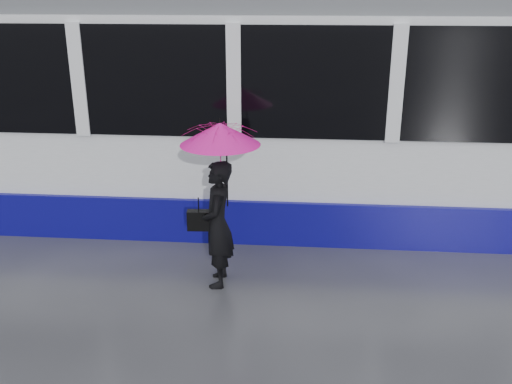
{
  "coord_description": "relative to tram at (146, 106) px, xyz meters",
  "views": [
    {
      "loc": [
        0.18,
        -5.83,
        3.34
      ],
      "look_at": [
        -0.35,
        0.32,
        1.1
      ],
      "focal_mm": 40.0,
      "sensor_mm": 36.0,
      "label": 1
    }
  ],
  "objects": [
    {
      "name": "handbag",
      "position": [
        1.21,
        -2.34,
        -0.85
      ],
      "size": [
        0.28,
        0.13,
        0.41
      ],
      "rotation": [
        0.0,
        0.0,
        0.06
      ],
      "color": "black",
      "rests_on": "ground"
    },
    {
      "name": "woman",
      "position": [
        1.43,
        -2.36,
        -0.88
      ],
      "size": [
        0.4,
        0.57,
        1.51
      ],
      "primitive_type": "imported",
      "rotation": [
        0.0,
        0.0,
        -1.51
      ],
      "color": "black",
      "rests_on": "ground"
    },
    {
      "name": "tram",
      "position": [
        0.0,
        0.0,
        0.0
      ],
      "size": [
        26.0,
        2.56,
        3.35
      ],
      "color": "white",
      "rests_on": "ground"
    },
    {
      "name": "umbrella",
      "position": [
        1.48,
        -2.36,
        0.02
      ],
      "size": [
        0.94,
        0.94,
        1.02
      ],
      "rotation": [
        0.0,
        0.0,
        0.06
      ],
      "color": "#F11462",
      "rests_on": "ground"
    },
    {
      "name": "rails",
      "position": [
        2.21,
        -0.0,
        -1.63
      ],
      "size": [
        34.0,
        1.51,
        0.02
      ],
      "color": "#3F3D38",
      "rests_on": "ground"
    },
    {
      "name": "ground",
      "position": [
        2.21,
        -2.5,
        -1.64
      ],
      "size": [
        90.0,
        90.0,
        0.0
      ],
      "primitive_type": "plane",
      "color": "#2E2E33",
      "rests_on": "ground"
    }
  ]
}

